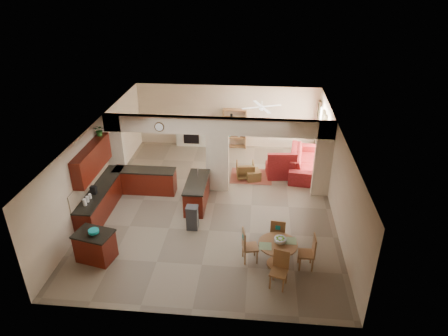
# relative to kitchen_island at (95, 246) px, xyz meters

# --- Properties ---
(floor) EXTENTS (10.00, 10.00, 0.00)m
(floor) POSITION_rel_kitchen_island_xyz_m (2.99, 3.21, -0.44)
(floor) COLOR #776852
(floor) RESTS_ON ground
(ceiling) EXTENTS (10.00, 10.00, 0.00)m
(ceiling) POSITION_rel_kitchen_island_xyz_m (2.99, 3.21, 2.36)
(ceiling) COLOR white
(ceiling) RESTS_ON wall_back
(wall_back) EXTENTS (8.00, 0.00, 8.00)m
(wall_back) POSITION_rel_kitchen_island_xyz_m (2.99, 8.21, 0.96)
(wall_back) COLOR beige
(wall_back) RESTS_ON floor
(wall_front) EXTENTS (8.00, 0.00, 8.00)m
(wall_front) POSITION_rel_kitchen_island_xyz_m (2.99, -1.79, 0.96)
(wall_front) COLOR beige
(wall_front) RESTS_ON floor
(wall_left) EXTENTS (0.00, 10.00, 10.00)m
(wall_left) POSITION_rel_kitchen_island_xyz_m (-1.01, 3.21, 0.96)
(wall_left) COLOR beige
(wall_left) RESTS_ON floor
(wall_right) EXTENTS (0.00, 10.00, 10.00)m
(wall_right) POSITION_rel_kitchen_island_xyz_m (6.99, 3.21, 0.96)
(wall_right) COLOR beige
(wall_right) RESTS_ON floor
(partition_left_pier) EXTENTS (0.60, 0.25, 2.80)m
(partition_left_pier) POSITION_rel_kitchen_island_xyz_m (-0.71, 4.21, 0.96)
(partition_left_pier) COLOR beige
(partition_left_pier) RESTS_ON floor
(partition_center_pier) EXTENTS (0.80, 0.25, 2.20)m
(partition_center_pier) POSITION_rel_kitchen_island_xyz_m (2.99, 4.21, 0.66)
(partition_center_pier) COLOR beige
(partition_center_pier) RESTS_ON floor
(partition_right_pier) EXTENTS (0.60, 0.25, 2.80)m
(partition_right_pier) POSITION_rel_kitchen_island_xyz_m (6.69, 4.21, 0.96)
(partition_right_pier) COLOR beige
(partition_right_pier) RESTS_ON floor
(partition_header) EXTENTS (8.00, 0.25, 0.60)m
(partition_header) POSITION_rel_kitchen_island_xyz_m (2.99, 4.21, 2.06)
(partition_header) COLOR beige
(partition_header) RESTS_ON partition_center_pier
(kitchen_counter) EXTENTS (2.52, 3.29, 1.48)m
(kitchen_counter) POSITION_rel_kitchen_island_xyz_m (-0.27, 2.96, 0.02)
(kitchen_counter) COLOR #460E08
(kitchen_counter) RESTS_ON floor
(upper_cabinets) EXTENTS (0.35, 2.40, 0.90)m
(upper_cabinets) POSITION_rel_kitchen_island_xyz_m (-0.83, 2.41, 1.48)
(upper_cabinets) COLOR #460E08
(upper_cabinets) RESTS_ON wall_left
(peninsula) EXTENTS (0.70, 1.85, 0.91)m
(peninsula) POSITION_rel_kitchen_island_xyz_m (2.39, 3.09, 0.01)
(peninsula) COLOR #460E08
(peninsula) RESTS_ON floor
(wall_clock) EXTENTS (0.34, 0.03, 0.34)m
(wall_clock) POSITION_rel_kitchen_island_xyz_m (0.99, 4.06, 2.01)
(wall_clock) COLOR #54381C
(wall_clock) RESTS_ON partition_header
(rug) EXTENTS (1.60, 1.30, 0.01)m
(rug) POSITION_rel_kitchen_island_xyz_m (4.19, 5.31, -0.44)
(rug) COLOR brown
(rug) RESTS_ON floor
(fireplace) EXTENTS (1.60, 0.35, 1.20)m
(fireplace) POSITION_rel_kitchen_island_xyz_m (1.39, 8.04, 0.17)
(fireplace) COLOR beige
(fireplace) RESTS_ON floor
(shelving_unit) EXTENTS (1.00, 0.32, 1.80)m
(shelving_unit) POSITION_rel_kitchen_island_xyz_m (3.34, 8.03, 0.46)
(shelving_unit) COLOR brown
(shelving_unit) RESTS_ON floor
(window_a) EXTENTS (0.02, 0.90, 1.90)m
(window_a) POSITION_rel_kitchen_island_xyz_m (6.96, 5.51, 0.76)
(window_a) COLOR white
(window_a) RESTS_ON wall_right
(window_b) EXTENTS (0.02, 0.90, 1.90)m
(window_b) POSITION_rel_kitchen_island_xyz_m (6.96, 7.21, 0.76)
(window_b) COLOR white
(window_b) RESTS_ON wall_right
(glazed_door) EXTENTS (0.02, 0.70, 2.10)m
(glazed_door) POSITION_rel_kitchen_island_xyz_m (6.96, 6.36, 0.61)
(glazed_door) COLOR white
(glazed_door) RESTS_ON wall_right
(drape_a_left) EXTENTS (0.10, 0.28, 2.30)m
(drape_a_left) POSITION_rel_kitchen_island_xyz_m (6.92, 4.91, 0.76)
(drape_a_left) COLOR #3A1D17
(drape_a_left) RESTS_ON wall_right
(drape_a_right) EXTENTS (0.10, 0.28, 2.30)m
(drape_a_right) POSITION_rel_kitchen_island_xyz_m (6.92, 6.11, 0.76)
(drape_a_right) COLOR #3A1D17
(drape_a_right) RESTS_ON wall_right
(drape_b_left) EXTENTS (0.10, 0.28, 2.30)m
(drape_b_left) POSITION_rel_kitchen_island_xyz_m (6.92, 6.61, 0.76)
(drape_b_left) COLOR #3A1D17
(drape_b_left) RESTS_ON wall_right
(drape_b_right) EXTENTS (0.10, 0.28, 2.30)m
(drape_b_right) POSITION_rel_kitchen_island_xyz_m (6.92, 7.81, 0.76)
(drape_b_right) COLOR #3A1D17
(drape_b_right) RESTS_ON wall_right
(ceiling_fan) EXTENTS (1.00, 1.00, 0.10)m
(ceiling_fan) POSITION_rel_kitchen_island_xyz_m (4.49, 6.21, 2.12)
(ceiling_fan) COLOR white
(ceiling_fan) RESTS_ON ceiling
(kitchen_island) EXTENTS (1.15, 0.93, 0.88)m
(kitchen_island) POSITION_rel_kitchen_island_xyz_m (0.00, 0.00, 0.00)
(kitchen_island) COLOR #460E08
(kitchen_island) RESTS_ON floor
(teal_bowl) EXTENTS (0.29, 0.29, 0.14)m
(teal_bowl) POSITION_rel_kitchen_island_xyz_m (0.05, -0.04, 0.51)
(teal_bowl) COLOR teal
(teal_bowl) RESTS_ON kitchen_island
(trash_can) EXTENTS (0.35, 0.30, 0.75)m
(trash_can) POSITION_rel_kitchen_island_xyz_m (2.47, 1.68, -0.07)
(trash_can) COLOR #2E2E30
(trash_can) RESTS_ON floor
(dining_table) EXTENTS (1.07, 1.07, 0.73)m
(dining_table) POSITION_rel_kitchen_island_xyz_m (5.07, 0.22, 0.05)
(dining_table) COLOR brown
(dining_table) RESTS_ON floor
(fruit_bowl) EXTENTS (0.33, 0.33, 0.18)m
(fruit_bowl) POSITION_rel_kitchen_island_xyz_m (5.12, 0.25, 0.37)
(fruit_bowl) COLOR #67B526
(fruit_bowl) RESTS_ON dining_table
(sofa) EXTENTS (2.97, 1.42, 0.84)m
(sofa) POSITION_rel_kitchen_island_xyz_m (6.29, 6.00, -0.03)
(sofa) COLOR maroon
(sofa) RESTS_ON floor
(chaise) EXTENTS (1.20, 1.02, 0.44)m
(chaise) POSITION_rel_kitchen_island_xyz_m (5.35, 5.49, -0.22)
(chaise) COLOR maroon
(chaise) RESTS_ON floor
(armchair) EXTENTS (0.76, 0.78, 0.63)m
(armchair) POSITION_rel_kitchen_island_xyz_m (3.96, 5.22, -0.13)
(armchair) COLOR maroon
(armchair) RESTS_ON floor
(ottoman) EXTENTS (0.66, 0.66, 0.38)m
(ottoman) POSITION_rel_kitchen_island_xyz_m (4.27, 5.06, -0.25)
(ottoman) COLOR maroon
(ottoman) RESTS_ON floor
(plant) EXTENTS (0.36, 0.32, 0.38)m
(plant) POSITION_rel_kitchen_island_xyz_m (-0.83, 3.30, 2.11)
(plant) COLOR #134A17
(plant) RESTS_ON upper_cabinets
(chair_north) EXTENTS (0.47, 0.47, 1.02)m
(chair_north) POSITION_rel_kitchen_island_xyz_m (5.09, 0.94, 0.11)
(chair_north) COLOR brown
(chair_north) RESTS_ON floor
(chair_east) EXTENTS (0.43, 0.43, 1.02)m
(chair_east) POSITION_rel_kitchen_island_xyz_m (5.93, 0.20, 0.11)
(chair_east) COLOR brown
(chair_east) RESTS_ON floor
(chair_south) EXTENTS (0.52, 0.52, 1.02)m
(chair_south) POSITION_rel_kitchen_island_xyz_m (5.10, -0.53, 0.11)
(chair_south) COLOR brown
(chair_south) RESTS_ON floor
(chair_west) EXTENTS (0.50, 0.50, 1.02)m
(chair_west) POSITION_rel_kitchen_island_xyz_m (4.24, 0.32, 0.11)
(chair_west) COLOR brown
(chair_west) RESTS_ON floor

